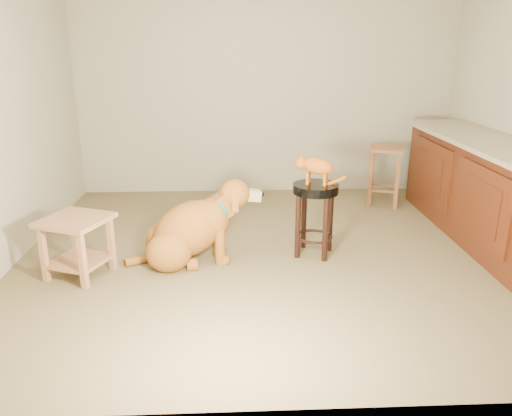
{
  "coord_description": "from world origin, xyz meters",
  "views": [
    {
      "loc": [
        -0.4,
        -4.06,
        1.75
      ],
      "look_at": [
        -0.22,
        -0.09,
        0.45
      ],
      "focal_mm": 35.0,
      "sensor_mm": 36.0,
      "label": 1
    }
  ],
  "objects_px": {
    "side_table": "(77,238)",
    "tabby_kitten": "(315,167)",
    "wood_stool": "(384,175)",
    "golden_retriever": "(191,231)",
    "padded_stool": "(315,205)"
  },
  "relations": [
    {
      "from": "side_table",
      "to": "tabby_kitten",
      "type": "bearing_deg",
      "value": 10.29
    },
    {
      "from": "tabby_kitten",
      "to": "side_table",
      "type": "bearing_deg",
      "value": -149.36
    },
    {
      "from": "wood_stool",
      "to": "tabby_kitten",
      "type": "relative_size",
      "value": 1.52
    },
    {
      "from": "golden_retriever",
      "to": "side_table",
      "type": "bearing_deg",
      "value": -174.73
    },
    {
      "from": "wood_stool",
      "to": "padded_stool",
      "type": "bearing_deg",
      "value": -126.2
    },
    {
      "from": "golden_retriever",
      "to": "tabby_kitten",
      "type": "height_order",
      "value": "tabby_kitten"
    },
    {
      "from": "golden_retriever",
      "to": "padded_stool",
      "type": "bearing_deg",
      "value": -2.6
    },
    {
      "from": "side_table",
      "to": "golden_retriever",
      "type": "height_order",
      "value": "golden_retriever"
    },
    {
      "from": "wood_stool",
      "to": "side_table",
      "type": "bearing_deg",
      "value": -149.48
    },
    {
      "from": "side_table",
      "to": "golden_retriever",
      "type": "bearing_deg",
      "value": 14.4
    },
    {
      "from": "padded_stool",
      "to": "tabby_kitten",
      "type": "distance_m",
      "value": 0.33
    },
    {
      "from": "padded_stool",
      "to": "golden_retriever",
      "type": "relative_size",
      "value": 0.54
    },
    {
      "from": "side_table",
      "to": "golden_retriever",
      "type": "relative_size",
      "value": 0.52
    },
    {
      "from": "tabby_kitten",
      "to": "padded_stool",
      "type": "bearing_deg",
      "value": -5.72
    },
    {
      "from": "wood_stool",
      "to": "golden_retriever",
      "type": "height_order",
      "value": "golden_retriever"
    }
  ]
}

